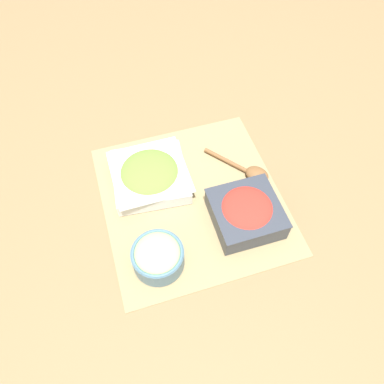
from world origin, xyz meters
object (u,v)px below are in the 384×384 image
at_px(cucumber_bowl, 158,256).
at_px(wooden_spoon, 251,172).
at_px(tomato_bowl, 246,212).
at_px(lettuce_bowl, 150,175).

height_order(cucumber_bowl, wooden_spoon, cucumber_bowl).
bearing_deg(cucumber_bowl, tomato_bowl, 101.52).
relative_size(lettuce_bowl, cucumber_bowl, 1.72).
bearing_deg(wooden_spoon, cucumber_bowl, -60.17).
height_order(tomato_bowl, wooden_spoon, tomato_bowl).
distance_m(tomato_bowl, cucumber_bowl, 0.25).
bearing_deg(lettuce_bowl, cucumber_bowl, -9.20).
relative_size(cucumber_bowl, wooden_spoon, 0.69).
bearing_deg(cucumber_bowl, wooden_spoon, 119.83).
bearing_deg(tomato_bowl, cucumber_bowl, -78.48).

